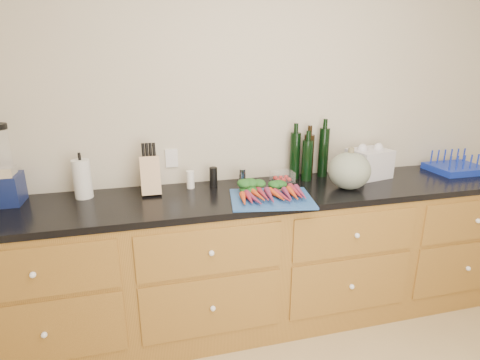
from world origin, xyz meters
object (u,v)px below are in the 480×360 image
object	(u,v)px
dish_rack	(456,167)
knife_block	(150,175)
tomato_box	(282,176)
carrots	(269,192)
blender_appliance	(0,170)
cutting_board	(271,199)
squash	(349,171)
paper_towel	(82,179)

from	to	relation	value
dish_rack	knife_block	bearing A→B (deg)	178.47
knife_block	tomato_box	xyz separation A→B (m)	(0.88, 0.03, -0.08)
carrots	blender_appliance	world-z (taller)	blender_appliance
cutting_board	carrots	bearing A→B (deg)	90.00
squash	blender_appliance	distance (m)	2.09
squash	cutting_board	bearing A→B (deg)	-171.91
cutting_board	dish_rack	distance (m)	1.57
blender_appliance	squash	bearing A→B (deg)	-6.57
tomato_box	blender_appliance	bearing A→B (deg)	-179.58
cutting_board	paper_towel	distance (m)	1.14
carrots	knife_block	bearing A→B (deg)	159.28
blender_appliance	dish_rack	bearing A→B (deg)	-1.45
cutting_board	paper_towel	world-z (taller)	paper_towel
knife_block	dish_rack	bearing A→B (deg)	-1.53
blender_appliance	tomato_box	distance (m)	1.72
knife_block	blender_appliance	bearing A→B (deg)	178.79
knife_block	tomato_box	distance (m)	0.89
squash	knife_block	xyz separation A→B (m)	(-1.25, 0.22, -0.00)
cutting_board	paper_towel	xyz separation A→B (m)	(-1.09, 0.32, 0.11)
cutting_board	dish_rack	size ratio (longest dim) A/B	1.29
blender_appliance	knife_block	size ratio (longest dim) A/B	1.97
carrots	dish_rack	world-z (taller)	dish_rack
carrots	dish_rack	size ratio (longest dim) A/B	1.05
blender_appliance	knife_block	distance (m)	0.83
squash	knife_block	distance (m)	1.27
squash	tomato_box	distance (m)	0.45
squash	knife_block	size ratio (longest dim) A/B	1.14
cutting_board	blender_appliance	size ratio (longest dim) A/B	1.04
blender_appliance	paper_towel	distance (m)	0.43
squash	paper_towel	size ratio (longest dim) A/B	1.14
blender_appliance	knife_block	xyz separation A→B (m)	(0.83, -0.02, -0.09)
knife_block	dish_rack	world-z (taller)	knife_block
cutting_board	squash	size ratio (longest dim) A/B	1.80
carrots	blender_appliance	xyz separation A→B (m)	(-1.52, 0.28, 0.17)
carrots	squash	world-z (taller)	squash
carrots	paper_towel	world-z (taller)	paper_towel
squash	carrots	bearing A→B (deg)	-175.80
paper_towel	tomato_box	size ratio (longest dim) A/B	1.59
blender_appliance	dish_rack	size ratio (longest dim) A/B	1.24
cutting_board	carrots	xyz separation A→B (m)	(0.00, 0.04, 0.03)
paper_towel	knife_block	xyz separation A→B (m)	(0.40, -0.02, 0.00)
paper_towel	dish_rack	xyz separation A→B (m)	(2.64, -0.08, -0.08)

